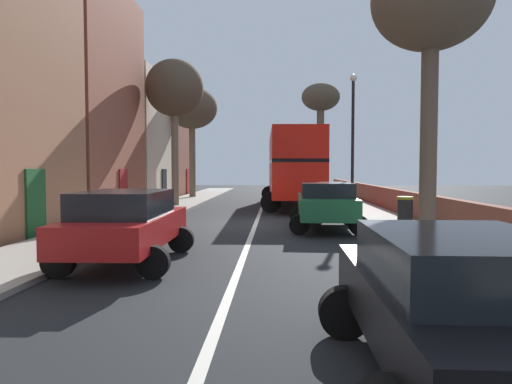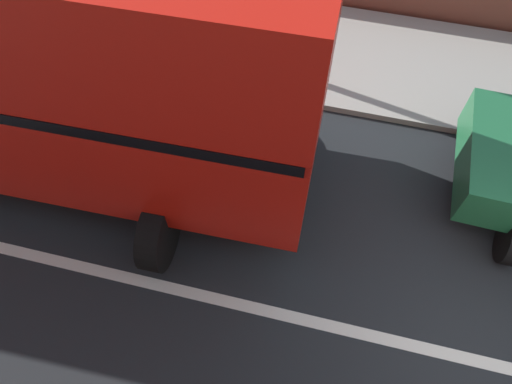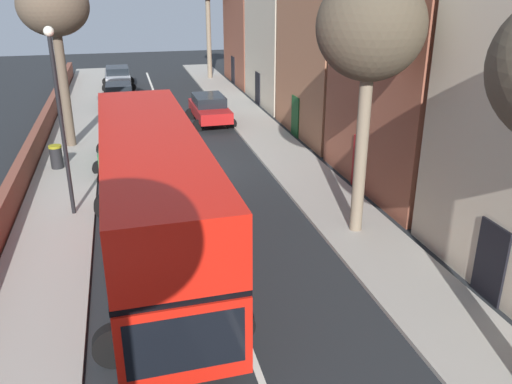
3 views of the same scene
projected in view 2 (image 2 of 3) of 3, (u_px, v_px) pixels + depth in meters
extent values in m
plane|color=black|center=(494.00, 365.00, 5.98)|extent=(84.00, 84.00, 0.00)
cube|color=silver|center=(494.00, 365.00, 5.98)|extent=(0.16, 54.00, 0.01)
cube|color=#9E998E|center=(492.00, 81.00, 8.41)|extent=(2.60, 60.00, 0.12)
cube|color=brown|center=(502.00, 0.00, 8.76)|extent=(0.36, 54.00, 1.15)
cylinder|color=black|center=(159.00, 234.00, 6.37)|extent=(1.01, 0.33, 1.00)
cylinder|color=black|center=(210.00, 93.00, 7.68)|extent=(1.01, 0.33, 1.00)
cylinder|color=black|center=(510.00, 242.00, 6.51)|extent=(0.65, 0.24, 0.64)
cylinder|color=black|center=(511.00, 136.00, 7.46)|extent=(0.65, 0.24, 0.64)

